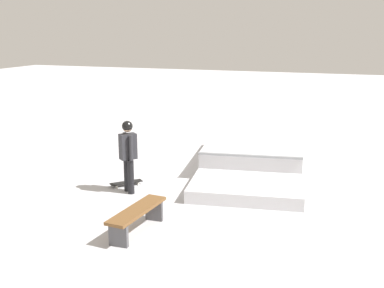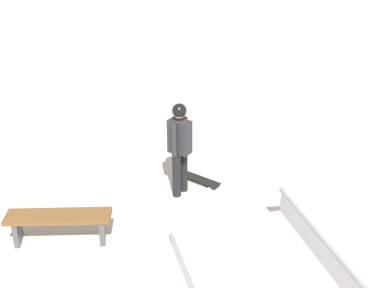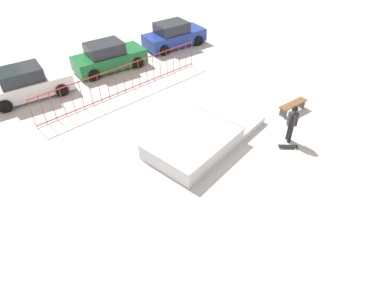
# 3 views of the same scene
# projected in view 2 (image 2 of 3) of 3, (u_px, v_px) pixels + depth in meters

# --- Properties ---
(skater) EXTENTS (0.43, 0.41, 1.73)m
(skater) POSITION_uv_depth(u_px,v_px,m) (180.00, 143.00, 8.94)
(skater) COLOR black
(skater) RESTS_ON ground
(skateboard) EXTENTS (0.71, 0.70, 0.09)m
(skateboard) POSITION_uv_depth(u_px,v_px,m) (200.00, 180.00, 9.66)
(skateboard) COLOR black
(skateboard) RESTS_ON ground
(park_bench) EXTENTS (1.63, 0.55, 0.48)m
(park_bench) POSITION_uv_depth(u_px,v_px,m) (59.00, 221.00, 7.95)
(park_bench) COLOR brown
(park_bench) RESTS_ON ground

